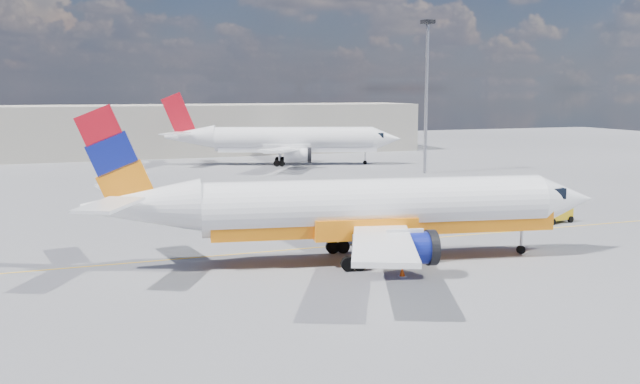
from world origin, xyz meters
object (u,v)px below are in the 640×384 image
object	(u,v)px
second_jet	(286,141)
gse_tug	(554,211)
traffic_cone	(402,272)
main_jet	(360,209)

from	to	relation	value
second_jet	gse_tug	world-z (taller)	second_jet
gse_tug	traffic_cone	size ratio (longest dim) A/B	5.27
second_jet	traffic_cone	bearing A→B (deg)	-82.75
gse_tug	second_jet	bearing A→B (deg)	86.84
main_jet	traffic_cone	size ratio (longest dim) A/B	58.36
gse_tug	traffic_cone	xyz separation A→B (m)	(-18.88, -10.57, -0.64)
gse_tug	traffic_cone	world-z (taller)	gse_tug
traffic_cone	gse_tug	bearing A→B (deg)	29.25
main_jet	second_jet	xyz separation A→B (m)	(13.15, 55.44, 0.11)
second_jet	main_jet	bearing A→B (deg)	-84.37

